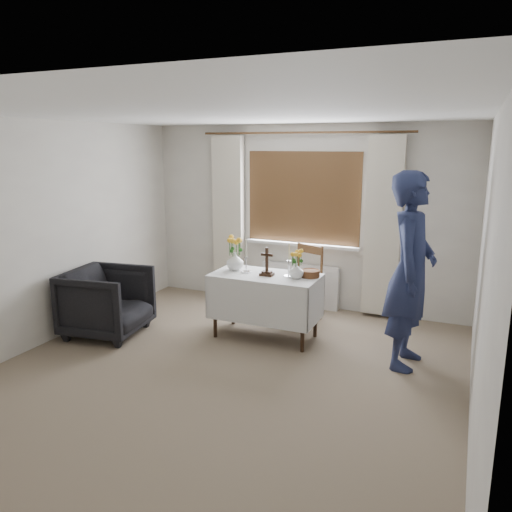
{
  "coord_description": "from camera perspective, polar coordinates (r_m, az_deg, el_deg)",
  "views": [
    {
      "loc": [
        2.13,
        -3.99,
        2.23
      ],
      "look_at": [
        -0.03,
        0.95,
        1.02
      ],
      "focal_mm": 35.0,
      "sensor_mm": 36.0,
      "label": 1
    }
  ],
  "objects": [
    {
      "name": "ground",
      "position": [
        5.04,
        -4.1,
        -13.64
      ],
      "size": [
        5.0,
        5.0,
        0.0
      ],
      "primitive_type": "plane",
      "color": "gray",
      "rests_on": "ground"
    },
    {
      "name": "altar_table",
      "position": [
        5.86,
        1.07,
        -5.74
      ],
      "size": [
        1.24,
        0.64,
        0.76
      ],
      "primitive_type": "cube",
      "color": "white",
      "rests_on": "ground"
    },
    {
      "name": "wooden_chair",
      "position": [
        6.43,
        5.04,
        -3.14
      ],
      "size": [
        0.58,
        0.58,
        0.97
      ],
      "primitive_type": null,
      "rotation": [
        0.0,
        0.0,
        -0.38
      ],
      "color": "#51381B",
      "rests_on": "ground"
    },
    {
      "name": "armchair",
      "position": [
        6.2,
        -16.64,
        -5.05
      ],
      "size": [
        1.0,
        0.98,
        0.81
      ],
      "primitive_type": "imported",
      "rotation": [
        0.0,
        0.0,
        1.71
      ],
      "color": "black",
      "rests_on": "ground"
    },
    {
      "name": "person",
      "position": [
        5.22,
        17.26,
        -1.65
      ],
      "size": [
        0.52,
        0.75,
        1.99
      ],
      "primitive_type": "imported",
      "rotation": [
        0.0,
        0.0,
        1.52
      ],
      "color": "navy",
      "rests_on": "ground"
    },
    {
      "name": "radiator",
      "position": [
        7.03,
        5.06,
        -3.35
      ],
      "size": [
        1.1,
        0.1,
        0.6
      ],
      "primitive_type": "cube",
      "color": "silver",
      "rests_on": "ground"
    },
    {
      "name": "wooden_cross",
      "position": [
        5.67,
        1.25,
        -0.66
      ],
      "size": [
        0.15,
        0.11,
        0.33
      ],
      "primitive_type": null,
      "rotation": [
        0.0,
        0.0,
        -0.01
      ],
      "color": "black",
      "rests_on": "altar_table"
    },
    {
      "name": "candlestick_left",
      "position": [
        5.8,
        -1.14,
        -0.0
      ],
      "size": [
        0.14,
        0.14,
        0.4
      ],
      "primitive_type": null,
      "rotation": [
        0.0,
        0.0,
        0.26
      ],
      "color": "white",
      "rests_on": "altar_table"
    },
    {
      "name": "candlestick_right",
      "position": [
        5.63,
        3.77,
        -0.46
      ],
      "size": [
        0.15,
        0.15,
        0.39
      ],
      "primitive_type": null,
      "rotation": [
        0.0,
        0.0,
        -0.43
      ],
      "color": "white",
      "rests_on": "altar_table"
    },
    {
      "name": "flower_vase_left",
      "position": [
        5.94,
        -2.42,
        -0.6
      ],
      "size": [
        0.26,
        0.26,
        0.21
      ],
      "primitive_type": "imported",
      "rotation": [
        0.0,
        0.0,
        0.35
      ],
      "color": "white",
      "rests_on": "altar_table"
    },
    {
      "name": "flower_vase_right",
      "position": [
        5.59,
        4.63,
        -1.7
      ],
      "size": [
        0.22,
        0.22,
        0.17
      ],
      "primitive_type": "imported",
      "rotation": [
        0.0,
        0.0,
        0.43
      ],
      "color": "white",
      "rests_on": "altar_table"
    },
    {
      "name": "wicker_basket",
      "position": [
        5.68,
        6.22,
        -1.99
      ],
      "size": [
        0.21,
        0.21,
        0.08
      ],
      "primitive_type": "cylinder",
      "rotation": [
        0.0,
        0.0,
        -0.0
      ],
      "color": "brown",
      "rests_on": "altar_table"
    }
  ]
}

